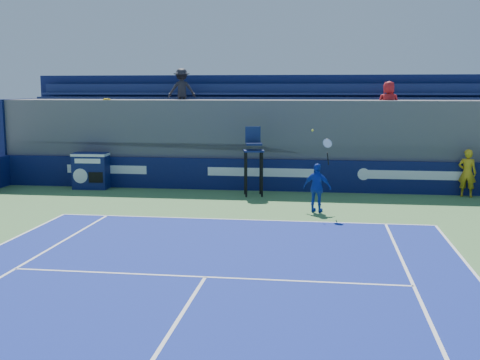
# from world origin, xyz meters

# --- Properties ---
(ball_person) EXTENTS (0.72, 0.60, 1.71)m
(ball_person) POSITION_xyz_m (7.38, 16.76, 0.87)
(ball_person) COLOR gold
(ball_person) RESTS_ON apron
(back_hoarding) EXTENTS (20.40, 0.21, 1.20)m
(back_hoarding) POSITION_xyz_m (0.00, 17.10, 0.60)
(back_hoarding) COLOR #0C1243
(back_hoarding) RESTS_ON ground
(match_clock) EXTENTS (1.35, 0.78, 1.40)m
(match_clock) POSITION_xyz_m (-6.48, 16.63, 0.74)
(match_clock) COLOR #101950
(match_clock) RESTS_ON ground
(umpire_chair) EXTENTS (0.83, 0.83, 2.48)m
(umpire_chair) POSITION_xyz_m (-0.14, 16.00, 1.53)
(umpire_chair) COLOR black
(umpire_chair) RESTS_ON ground
(tennis_player) EXTENTS (0.96, 0.65, 2.57)m
(tennis_player) POSITION_xyz_m (2.16, 13.36, 0.78)
(tennis_player) COLOR #1536B1
(tennis_player) RESTS_ON apron
(stadium_seating) EXTENTS (21.00, 4.05, 4.64)m
(stadium_seating) POSITION_xyz_m (-0.01, 19.15, 1.84)
(stadium_seating) COLOR #59595E
(stadium_seating) RESTS_ON ground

